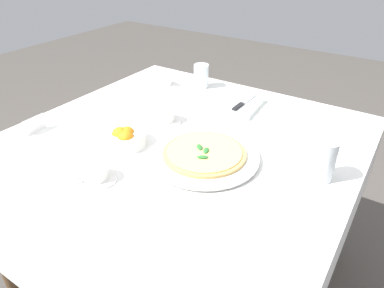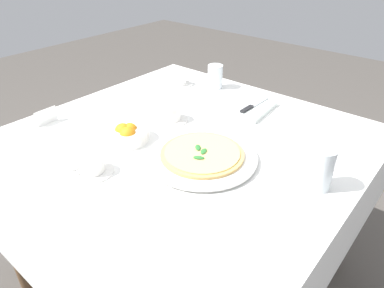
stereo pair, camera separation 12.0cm
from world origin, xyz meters
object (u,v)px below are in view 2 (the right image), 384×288
Objects in this scene: coffee_cup_far_right at (178,80)px; citrus_bowl at (127,134)px; pizza_plate at (202,157)px; pizza at (202,153)px; coffee_cup_center_back at (91,166)px; menu_card at (46,117)px; coffee_cup_far_left at (171,114)px; water_glass_right_edge at (215,78)px; dinner_knife at (253,105)px; napkin_folded at (253,108)px; water_glass_back_corner at (320,171)px.

citrus_bowl is (-0.52, -0.22, 0.00)m from coffee_cup_far_right.
pizza reaches higher than pizza_plate.
coffee_cup_center_back is 0.21m from citrus_bowl.
citrus_bowl is at bearing 107.00° from menu_card.
pizza is at bearing -75.21° from citrus_bowl.
coffee_cup_far_right is 0.38m from coffee_cup_far_left.
coffee_cup_far_right is 1.19× the size of water_glass_right_edge.
water_glass_right_edge is 0.29m from dinner_knife.
coffee_cup_center_back is 0.72m from napkin_folded.
pizza_plate is at bearing -38.09° from coffee_cup_center_back.
napkin_folded is 0.01m from dinner_knife.
water_glass_back_corner reaches higher than water_glass_right_edge.
dinner_knife is (0.43, 0.07, -0.00)m from pizza.
pizza is 1.19× the size of napkin_folded.
water_glass_right_edge reaches higher than pizza.
coffee_cup_center_back is 1.00× the size of water_glass_back_corner.
dinner_knife is (0.43, 0.07, 0.01)m from pizza_plate.
citrus_bowl is at bearing 104.79° from pizza.
coffee_cup_center_back is at bearing 141.90° from pizza.
pizza_plate is 1.56× the size of napkin_folded.
napkin_folded is (0.28, -0.20, -0.02)m from coffee_cup_far_left.
water_glass_back_corner is (0.11, -0.35, 0.05)m from pizza_plate.
menu_card is (-0.62, 0.55, 0.01)m from dinner_knife.
pizza is 0.65m from menu_card.
pizza is at bearing 106.89° from water_glass_back_corner.
pizza_plate is 0.44m from dinner_knife.
water_glass_back_corner reaches higher than napkin_folded.
pizza_plate is at bearing 106.87° from water_glass_back_corner.
water_glass_right_edge is 0.57× the size of dinner_knife.
coffee_cup_far_right is 0.43m from napkin_folded.
napkin_folded is at bearing -180.00° from dinner_knife.
coffee_cup_far_right is 0.77m from coffee_cup_center_back.
coffee_cup_far_right is at bearing 48.64° from pizza.
coffee_cup_far_left reaches higher than coffee_cup_far_right.
coffee_cup_center_back is (-0.28, 0.22, 0.01)m from pizza_plate.
coffee_cup_far_right is at bearing 37.87° from coffee_cup_far_left.
napkin_folded is at bearing -35.35° from coffee_cup_far_left.
coffee_cup_center_back is 0.42m from menu_card.
coffee_cup_far_right is at bearing 88.87° from dinner_knife.
water_glass_back_corner reaches higher than coffee_cup_center_back.
pizza is at bearing -117.97° from coffee_cup_far_left.
coffee_cup_far_right reaches higher than coffee_cup_center_back.
pizza is at bearing -170.22° from dinner_knife.
menu_card is (-0.19, 0.62, 0.02)m from pizza_plate.
coffee_cup_far_right is 1.02× the size of coffee_cup_far_left.
menu_card reaches higher than coffee_cup_center_back.
water_glass_back_corner is 0.53m from napkin_folded.
dinner_knife is at bearing 136.61° from menu_card.
coffee_cup_far_left is 1.44× the size of menu_card.
pizza_plate is 0.37m from water_glass_back_corner.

